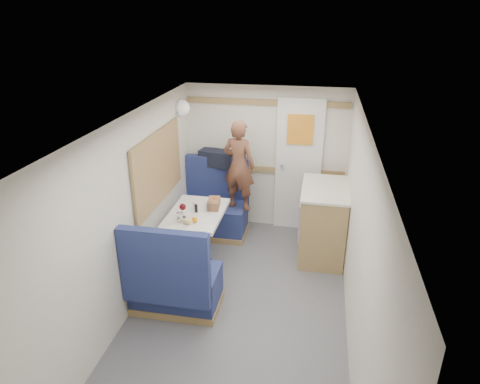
% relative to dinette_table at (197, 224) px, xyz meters
% --- Properties ---
extents(floor, '(4.50, 4.50, 0.00)m').
position_rel_dinette_table_xyz_m(floor, '(0.65, -1.00, -0.57)').
color(floor, '#515156').
rests_on(floor, ground).
extents(ceiling, '(4.50, 4.50, 0.00)m').
position_rel_dinette_table_xyz_m(ceiling, '(0.65, -1.00, 1.43)').
color(ceiling, silver).
rests_on(ceiling, wall_back).
extents(wall_back, '(2.20, 0.02, 2.00)m').
position_rel_dinette_table_xyz_m(wall_back, '(0.65, 1.25, 0.43)').
color(wall_back, silver).
rests_on(wall_back, floor).
extents(wall_left, '(0.02, 4.50, 2.00)m').
position_rel_dinette_table_xyz_m(wall_left, '(-0.45, -1.00, 0.43)').
color(wall_left, silver).
rests_on(wall_left, floor).
extents(wall_right, '(0.02, 4.50, 2.00)m').
position_rel_dinette_table_xyz_m(wall_right, '(1.75, -1.00, 0.43)').
color(wall_right, silver).
rests_on(wall_right, floor).
extents(oak_trim_low, '(2.15, 0.02, 0.08)m').
position_rel_dinette_table_xyz_m(oak_trim_low, '(0.65, 1.23, 0.28)').
color(oak_trim_low, olive).
rests_on(oak_trim_low, wall_back).
extents(oak_trim_high, '(2.15, 0.02, 0.08)m').
position_rel_dinette_table_xyz_m(oak_trim_high, '(0.65, 1.23, 1.21)').
color(oak_trim_high, olive).
rests_on(oak_trim_high, wall_back).
extents(side_window, '(0.04, 1.30, 0.72)m').
position_rel_dinette_table_xyz_m(side_window, '(-0.43, 0.00, 0.68)').
color(side_window, '#B6BEA1').
rests_on(side_window, wall_left).
extents(rear_door, '(0.62, 0.12, 1.86)m').
position_rel_dinette_table_xyz_m(rear_door, '(1.10, 1.22, 0.41)').
color(rear_door, white).
rests_on(rear_door, wall_back).
extents(dinette_table, '(0.62, 0.92, 0.72)m').
position_rel_dinette_table_xyz_m(dinette_table, '(0.00, 0.00, 0.00)').
color(dinette_table, white).
rests_on(dinette_table, floor).
extents(bench_far, '(0.90, 0.59, 1.05)m').
position_rel_dinette_table_xyz_m(bench_far, '(-0.00, 0.86, -0.27)').
color(bench_far, navy).
rests_on(bench_far, floor).
extents(bench_near, '(0.90, 0.59, 1.05)m').
position_rel_dinette_table_xyz_m(bench_near, '(-0.00, -0.86, -0.27)').
color(bench_near, navy).
rests_on(bench_near, floor).
extents(ledge, '(0.90, 0.14, 0.04)m').
position_rel_dinette_table_xyz_m(ledge, '(-0.00, 1.12, 0.31)').
color(ledge, olive).
rests_on(ledge, bench_far).
extents(dome_light, '(0.20, 0.20, 0.20)m').
position_rel_dinette_table_xyz_m(dome_light, '(-0.39, 0.85, 1.18)').
color(dome_light, white).
rests_on(dome_light, wall_left).
extents(galley_counter, '(0.57, 0.92, 0.92)m').
position_rel_dinette_table_xyz_m(galley_counter, '(1.47, 0.55, -0.10)').
color(galley_counter, olive).
rests_on(galley_counter, floor).
extents(person, '(0.49, 0.39, 1.19)m').
position_rel_dinette_table_xyz_m(person, '(0.36, 0.78, 0.48)').
color(person, brown).
rests_on(person, bench_far).
extents(duffel_bag, '(0.50, 0.31, 0.22)m').
position_rel_dinette_table_xyz_m(duffel_bag, '(-0.02, 1.12, 0.44)').
color(duffel_bag, black).
rests_on(duffel_bag, ledge).
extents(tray, '(0.25, 0.32, 0.02)m').
position_rel_dinette_table_xyz_m(tray, '(0.12, -0.31, 0.16)').
color(tray, white).
rests_on(tray, dinette_table).
extents(orange_fruit, '(0.07, 0.07, 0.07)m').
position_rel_dinette_table_xyz_m(orange_fruit, '(0.07, -0.29, 0.20)').
color(orange_fruit, '#F75F0B').
rests_on(orange_fruit, tray).
extents(cheese_block, '(0.12, 0.10, 0.04)m').
position_rel_dinette_table_xyz_m(cheese_block, '(0.00, -0.31, 0.19)').
color(cheese_block, '#E3D183').
rests_on(cheese_block, tray).
extents(wine_glass, '(0.08, 0.08, 0.17)m').
position_rel_dinette_table_xyz_m(wine_glass, '(-0.11, -0.15, 0.28)').
color(wine_glass, white).
rests_on(wine_glass, dinette_table).
extents(tumbler_left, '(0.07, 0.07, 0.11)m').
position_rel_dinette_table_xyz_m(tumbler_left, '(-0.11, -0.26, 0.21)').
color(tumbler_left, white).
rests_on(tumbler_left, dinette_table).
extents(tumbler_right, '(0.06, 0.06, 0.10)m').
position_rel_dinette_table_xyz_m(tumbler_right, '(0.15, 0.07, 0.21)').
color(tumbler_right, white).
rests_on(tumbler_right, dinette_table).
extents(beer_glass, '(0.07, 0.07, 0.10)m').
position_rel_dinette_table_xyz_m(beer_glass, '(0.18, 0.20, 0.21)').
color(beer_glass, '#954B15').
rests_on(beer_glass, dinette_table).
extents(pepper_grinder, '(0.04, 0.04, 0.10)m').
position_rel_dinette_table_xyz_m(pepper_grinder, '(-0.00, 0.00, 0.20)').
color(pepper_grinder, black).
rests_on(pepper_grinder, dinette_table).
extents(salt_grinder, '(0.04, 0.04, 0.10)m').
position_rel_dinette_table_xyz_m(salt_grinder, '(-0.04, 0.07, 0.20)').
color(salt_grinder, silver).
rests_on(salt_grinder, dinette_table).
extents(bread_loaf, '(0.16, 0.26, 0.10)m').
position_rel_dinette_table_xyz_m(bread_loaf, '(0.17, 0.17, 0.21)').
color(bread_loaf, brown).
rests_on(bread_loaf, dinette_table).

